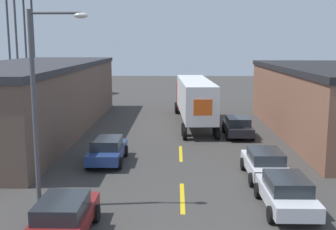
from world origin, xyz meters
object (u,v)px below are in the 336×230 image
parked_car_left_near (63,217)px  parked_car_right_far (238,126)px  semi_truck (194,97)px  street_lamp (40,96)px  parked_car_right_near (286,192)px  parked_car_left_far (107,150)px  parked_car_right_mid (265,163)px

parked_car_left_near → parked_car_right_far: 18.98m
semi_truck → street_lamp: size_ratio=1.77×
parked_car_right_near → parked_car_left_far: same height
parked_car_right_near → parked_car_left_near: bearing=-162.2°
semi_truck → parked_car_right_mid: (3.11, -14.95, -1.55)m
parked_car_left_far → parked_car_right_far: bearing=39.9°
semi_truck → parked_car_right_mid: size_ratio=3.31×
parked_car_left_near → parked_car_left_far: (0.00, 9.69, 0.00)m
parked_car_right_near → parked_car_right_mid: size_ratio=1.00×
parked_car_left_near → parked_car_right_far: size_ratio=1.00×
street_lamp → parked_car_left_far: bearing=77.0°
parked_car_right_near → parked_car_left_near: (-8.63, -2.77, 0.00)m
parked_car_right_near → parked_car_right_far: bearing=90.0°
semi_truck → parked_car_right_far: 6.15m
parked_car_right_far → parked_car_right_mid: (0.00, -9.87, 0.00)m
semi_truck → parked_car_left_far: bearing=-117.1°
parked_car_right_mid → semi_truck: bearing=101.8°
parked_car_right_far → semi_truck: bearing=121.5°
parked_car_right_near → parked_car_left_far: bearing=141.3°
parked_car_right_far → street_lamp: (-10.19, -13.99, 3.98)m
parked_car_left_near → street_lamp: bearing=118.1°
semi_truck → parked_car_right_near: semi_truck is taller
street_lamp → parked_car_right_near: bearing=-0.9°
parked_car_left_near → parked_car_right_far: (8.63, 16.91, 0.00)m
parked_car_right_near → parked_car_right_far: 14.14m
street_lamp → parked_car_right_far: bearing=53.9°
parked_car_right_near → parked_car_right_far: size_ratio=1.00×
parked_car_left_near → parked_car_right_mid: (8.63, 7.03, 0.00)m
parked_car_left_far → street_lamp: 8.01m
parked_car_right_near → parked_car_left_far: (-8.63, 6.92, 0.00)m
parked_car_right_far → parked_car_right_mid: size_ratio=1.00×
parked_car_right_mid → parked_car_left_near: bearing=-140.8°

